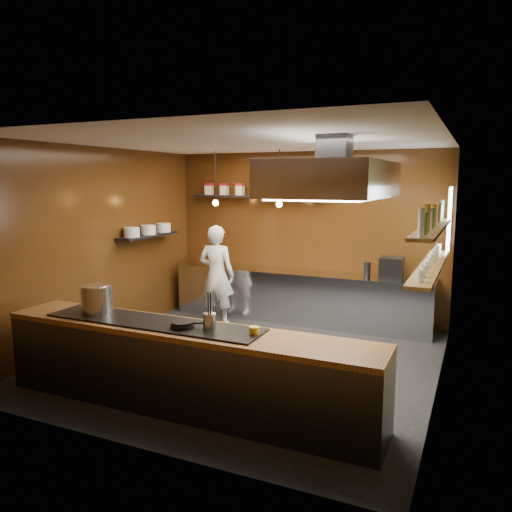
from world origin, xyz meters
The scene contains 26 objects.
floor centered at (0.00, 0.00, 0.00)m, with size 5.00×5.00×0.00m, color black.
back_wall centered at (0.00, 2.50, 1.50)m, with size 5.00×5.00×0.00m, color #391E0A.
left_wall centered at (-2.50, 0.00, 1.50)m, with size 5.00×5.00×0.00m, color #391E0A.
right_wall centered at (2.50, 0.00, 1.50)m, with size 5.00×5.00×0.00m, color #454127.
ceiling centered at (0.00, 0.00, 3.00)m, with size 5.00×5.00×0.00m, color silver.
window_pane centered at (2.45, 1.70, 1.90)m, with size 1.00×1.00×0.00m, color white.
prep_counter centered at (0.00, 2.17, 0.45)m, with size 4.60×0.65×0.90m, color silver.
pass_counter centered at (0.00, -1.60, 0.47)m, with size 4.40×0.72×0.94m.
tin_shelf centered at (-0.90, 2.36, 2.20)m, with size 2.60×0.26×0.04m, color black.
plate_shelf centered at (-2.34, 1.00, 1.55)m, with size 0.30×1.40×0.04m, color black.
bottle_shelf_upper centered at (2.34, 0.30, 1.92)m, with size 0.26×2.80×0.04m, color olive.
bottle_shelf_lower centered at (2.34, 0.30, 1.45)m, with size 0.26×2.80×0.04m, color olive.
extractor_hood centered at (1.30, -0.40, 2.51)m, with size 1.20×2.00×0.72m.
pendant_left centered at (-1.40, 1.70, 2.15)m, with size 0.10×0.10×0.95m.
pendant_right centered at (-0.20, 1.70, 2.15)m, with size 0.10×0.10×0.95m.
storage_tins centered at (-0.75, 2.36, 2.33)m, with size 2.43×0.13×0.22m.
plate_stacks centered at (-2.34, 1.00, 1.65)m, with size 0.26×1.16×0.16m.
bottles centered at (2.34, 0.30, 2.06)m, with size 0.06×2.66×0.24m.
wine_glasses centered at (2.34, 0.30, 1.53)m, with size 0.07×2.37×0.13m.
stockpot_large centered at (-1.23, -1.57, 1.10)m, with size 0.34×0.34×0.33m, color silver.
stockpot_small centered at (-1.19, -1.58, 1.10)m, with size 0.35×0.35×0.32m, color #B3B5BA.
utensil_crock centered at (0.34, -1.62, 1.03)m, with size 0.14×0.14×0.18m, color #B3B5BA.
frying_pan centered at (0.04, -1.67, 0.97)m, with size 0.41×0.26×0.06m.
butter_jar centered at (0.83, -1.57, 0.97)m, with size 0.11×0.11×0.10m, color yellow.
espresso_machine centered at (1.60, 2.12, 1.08)m, with size 0.36×0.34×0.36m, color black.
chef centered at (-1.25, 1.43, 0.87)m, with size 0.63×0.42×1.74m, color white.
Camera 1 is at (2.85, -6.03, 2.48)m, focal length 35.00 mm.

